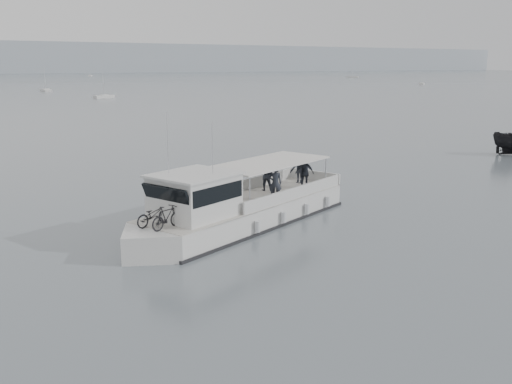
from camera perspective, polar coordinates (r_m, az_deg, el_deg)
ground at (r=31.78m, az=4.92°, el=-1.96°), size 1400.00×1400.00×0.00m
tour_boat at (r=28.10m, az=-2.48°, el=-1.75°), size 14.34×7.91×6.14m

